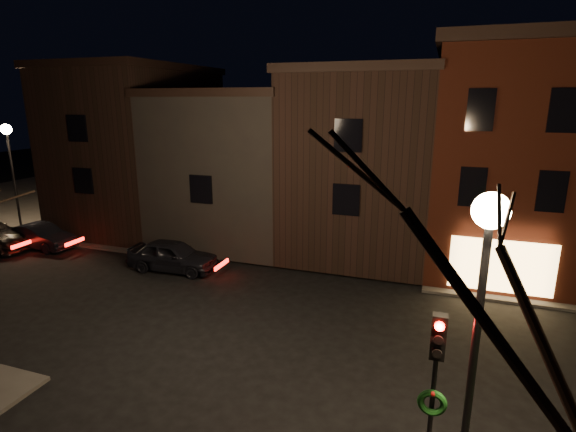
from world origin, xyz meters
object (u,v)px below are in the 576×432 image
Objects in this scene: street_lamp_near at (483,276)px; traffic_signal at (435,377)px; street_lamp_far at (9,148)px; parked_car_a at (173,255)px; parked_car_b at (41,236)px.

street_lamp_near is 2.49m from traffic_signal.
street_lamp_far reaches higher than parked_car_a.
parked_car_b is (3.73, -1.94, -4.51)m from street_lamp_far.
parked_car_a reaches higher than parked_car_b.
parked_car_b is (-20.87, 9.77, -2.14)m from traffic_signal.
parked_car_a is at bearing 142.48° from traffic_signal.
street_lamp_near is at bearing -39.37° from traffic_signal.
parked_car_a is at bearing -10.94° from street_lamp_far.
traffic_signal is 0.93× the size of parked_car_a.
street_lamp_near is 1.59× the size of parked_car_b.
street_lamp_far reaches higher than parked_car_b.
traffic_signal is 15.39m from parked_car_a.
street_lamp_near is at bearing -130.28° from parked_car_a.
street_lamp_near is 1.48× the size of parked_car_a.
street_lamp_near is 16.63m from parked_car_a.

